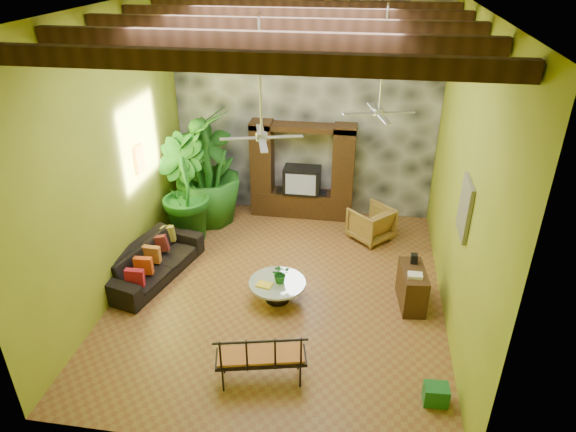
% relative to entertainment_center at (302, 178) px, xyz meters
% --- Properties ---
extents(ground, '(7.00, 7.00, 0.00)m').
position_rel_entertainment_center_xyz_m(ground, '(0.00, -3.14, -0.97)').
color(ground, brown).
rests_on(ground, ground).
extents(ceiling, '(6.00, 7.00, 0.02)m').
position_rel_entertainment_center_xyz_m(ceiling, '(0.00, -3.14, 4.03)').
color(ceiling, silver).
rests_on(ceiling, back_wall).
extents(back_wall, '(6.00, 0.02, 5.00)m').
position_rel_entertainment_center_xyz_m(back_wall, '(0.00, 0.36, 1.53)').
color(back_wall, olive).
rests_on(back_wall, ground).
extents(left_wall, '(0.02, 7.00, 5.00)m').
position_rel_entertainment_center_xyz_m(left_wall, '(-3.00, -3.14, 1.53)').
color(left_wall, olive).
rests_on(left_wall, ground).
extents(right_wall, '(0.02, 7.00, 5.00)m').
position_rel_entertainment_center_xyz_m(right_wall, '(3.00, -3.14, 1.53)').
color(right_wall, olive).
rests_on(right_wall, ground).
extents(stone_accent_wall, '(5.98, 0.10, 4.98)m').
position_rel_entertainment_center_xyz_m(stone_accent_wall, '(0.00, 0.30, 1.53)').
color(stone_accent_wall, '#313237').
rests_on(stone_accent_wall, ground).
extents(ceiling_beams, '(5.95, 5.36, 0.22)m').
position_rel_entertainment_center_xyz_m(ceiling_beams, '(0.00, -3.14, 3.81)').
color(ceiling_beams, '#321A0F').
rests_on(ceiling_beams, ceiling).
extents(entertainment_center, '(2.40, 0.55, 2.30)m').
position_rel_entertainment_center_xyz_m(entertainment_center, '(0.00, 0.00, 0.00)').
color(entertainment_center, black).
rests_on(entertainment_center, ground).
extents(ceiling_fan_front, '(1.28, 1.28, 1.86)m').
position_rel_entertainment_center_xyz_m(ceiling_fan_front, '(-0.20, -3.54, 2.44)').
color(ceiling_fan_front, '#B5B5BA').
rests_on(ceiling_fan_front, ceiling).
extents(ceiling_fan_back, '(1.28, 1.28, 1.86)m').
position_rel_entertainment_center_xyz_m(ceiling_fan_back, '(1.60, -1.94, 2.44)').
color(ceiling_fan_back, '#B5B5BA').
rests_on(ceiling_fan_back, ceiling).
extents(wall_art_mask, '(0.06, 0.32, 0.55)m').
position_rel_entertainment_center_xyz_m(wall_art_mask, '(-2.96, -2.14, 1.13)').
color(wall_art_mask, gold).
rests_on(wall_art_mask, left_wall).
extents(wall_art_painting, '(0.06, 0.70, 0.90)m').
position_rel_entertainment_center_xyz_m(wall_art_painting, '(2.96, -3.74, 1.33)').
color(wall_art_painting, '#265E8B').
rests_on(wall_art_painting, right_wall).
extents(sofa, '(1.46, 2.48, 0.68)m').
position_rel_entertainment_center_xyz_m(sofa, '(-2.55, -3.03, -0.63)').
color(sofa, black).
rests_on(sofa, ground).
extents(wicker_armchair, '(1.15, 1.15, 0.75)m').
position_rel_entertainment_center_xyz_m(wicker_armchair, '(1.66, -0.90, -0.59)').
color(wicker_armchair, olive).
rests_on(wicker_armchair, ground).
extents(tall_plant_a, '(1.49, 1.40, 2.34)m').
position_rel_entertainment_center_xyz_m(tall_plant_a, '(-2.13, -0.35, 0.20)').
color(tall_plant_a, '#205D18').
rests_on(tall_plant_a, ground).
extents(tall_plant_b, '(1.63, 1.60, 2.31)m').
position_rel_entertainment_center_xyz_m(tall_plant_b, '(-2.41, -1.46, 0.19)').
color(tall_plant_b, '#175717').
rests_on(tall_plant_b, ground).
extents(tall_plant_c, '(1.55, 1.55, 2.72)m').
position_rel_entertainment_center_xyz_m(tall_plant_c, '(-2.10, -0.62, 0.39)').
color(tall_plant_c, '#205F19').
rests_on(tall_plant_c, ground).
extents(coffee_table, '(1.04, 1.04, 0.40)m').
position_rel_entertainment_center_xyz_m(coffee_table, '(-0.00, -3.43, -0.71)').
color(coffee_table, black).
rests_on(coffee_table, ground).
extents(centerpiece_plant, '(0.40, 0.38, 0.36)m').
position_rel_entertainment_center_xyz_m(centerpiece_plant, '(0.06, -3.42, -0.38)').
color(centerpiece_plant, '#19601C').
rests_on(centerpiece_plant, coffee_table).
extents(yellow_tray, '(0.31, 0.25, 0.03)m').
position_rel_entertainment_center_xyz_m(yellow_tray, '(-0.21, -3.58, -0.55)').
color(yellow_tray, yellow).
rests_on(yellow_tray, coffee_table).
extents(iron_bench, '(1.40, 0.78, 0.57)m').
position_rel_entertainment_center_xyz_m(iron_bench, '(0.10, -5.49, -0.42)').
color(iron_bench, black).
rests_on(iron_bench, ground).
extents(side_console, '(0.51, 0.95, 0.73)m').
position_rel_entertainment_center_xyz_m(side_console, '(2.42, -3.17, -0.60)').
color(side_console, black).
rests_on(side_console, ground).
extents(green_bin, '(0.36, 0.28, 0.31)m').
position_rel_entertainment_center_xyz_m(green_bin, '(2.65, -5.45, -0.81)').
color(green_bin, '#217B3C').
rests_on(green_bin, ground).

